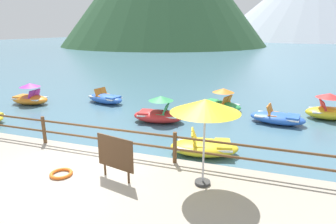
{
  "coord_description": "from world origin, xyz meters",
  "views": [
    {
      "loc": [
        4.8,
        -6.03,
        4.23
      ],
      "look_at": [
        0.97,
        5.0,
        0.9
      ],
      "focal_mm": 31.17,
      "sensor_mm": 36.0,
      "label": 1
    }
  ],
  "objects": [
    {
      "name": "pedal_boat_2",
      "position": [
        0.09,
        6.21,
        0.42
      ],
      "size": [
        2.52,
        1.56,
        1.27
      ],
      "color": "red",
      "rests_on": "ground"
    },
    {
      "name": "distant_peak",
      "position": [
        18.1,
        128.43,
        15.4
      ],
      "size": [
        74.37,
        74.37,
        30.81
      ],
      "primitive_type": "cone",
      "color": "#A8B2C1",
      "rests_on": "ground"
    },
    {
      "name": "ground_plane",
      "position": [
        0.0,
        40.0,
        0.0
      ],
      "size": [
        200.0,
        200.0,
        0.0
      ],
      "primitive_type": "plane",
      "color": "#477084"
    },
    {
      "name": "pedal_boat_4",
      "position": [
        -4.22,
        8.62,
        0.28
      ],
      "size": [
        2.71,
        1.74,
        0.86
      ],
      "color": "blue",
      "rests_on": "ground"
    },
    {
      "name": "pedal_boat_6",
      "position": [
        -8.21,
        6.93,
        0.42
      ],
      "size": [
        2.3,
        1.34,
        1.25
      ],
      "color": "orange",
      "rests_on": "ground"
    },
    {
      "name": "pedal_boat_7",
      "position": [
        2.91,
        3.31,
        0.27
      ],
      "size": [
        2.61,
        1.82,
        0.84
      ],
      "color": "yellow",
      "rests_on": "ground"
    },
    {
      "name": "pedal_boat_0",
      "position": [
        7.75,
        9.4,
        0.44
      ],
      "size": [
        2.28,
        1.47,
        1.27
      ],
      "color": "yellow",
      "rests_on": "ground"
    },
    {
      "name": "life_ring",
      "position": [
        -0.3,
        -0.22,
        0.45
      ],
      "size": [
        0.61,
        0.61,
        0.09
      ],
      "primitive_type": "torus",
      "color": "orange",
      "rests_on": "promenade_dock"
    },
    {
      "name": "beach_umbrella",
      "position": [
        3.44,
        0.58,
        2.45
      ],
      "size": [
        1.7,
        1.7,
        2.24
      ],
      "color": "#B2B2B7",
      "rests_on": "promenade_dock"
    },
    {
      "name": "pedal_boat_5",
      "position": [
        2.48,
        9.42,
        0.38
      ],
      "size": [
        2.61,
        1.94,
        1.18
      ],
      "color": "green",
      "rests_on": "ground"
    },
    {
      "name": "dock_railing",
      "position": [
        -0.0,
        1.55,
        0.98
      ],
      "size": [
        23.92,
        0.12,
        0.95
      ],
      "color": "brown",
      "rests_on": "promenade_dock"
    },
    {
      "name": "pedal_boat_1",
      "position": [
        5.36,
        7.83,
        0.27
      ],
      "size": [
        2.6,
        1.62,
        0.85
      ],
      "color": "blue",
      "rests_on": "ground"
    },
    {
      "name": "sign_board",
      "position": [
        1.23,
        0.1,
        1.13
      ],
      "size": [
        1.16,
        0.31,
        1.19
      ],
      "color": "beige",
      "rests_on": "promenade_dock"
    }
  ]
}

